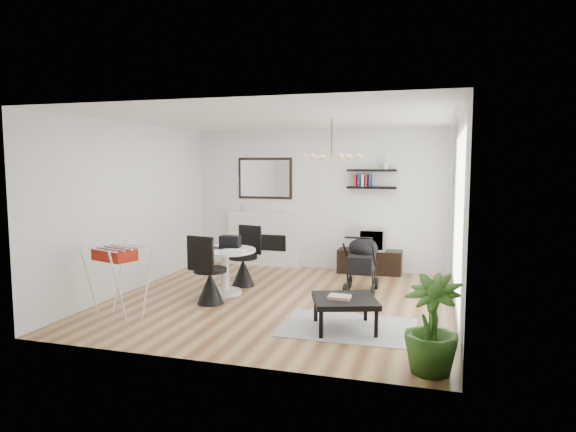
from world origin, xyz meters
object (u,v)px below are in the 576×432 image
(drying_rack, at_px, (119,280))
(stroller, at_px, (362,266))
(tv_console, at_px, (370,262))
(potted_plant, at_px, (432,325))
(crt_tv, at_px, (373,239))
(coffee_table, at_px, (345,301))
(fireplace, at_px, (264,232))
(dining_table, at_px, (225,264))

(drying_rack, relative_size, stroller, 1.01)
(tv_console, bearing_deg, potted_plant, -74.99)
(crt_tv, xyz_separation_m, coffee_table, (0.08, -3.35, -0.30))
(drying_rack, bearing_deg, potted_plant, 8.24)
(fireplace, distance_m, tv_console, 2.19)
(fireplace, xyz_separation_m, stroller, (2.19, -1.54, -0.27))
(tv_console, xyz_separation_m, crt_tv, (0.05, -0.00, 0.43))
(tv_console, relative_size, dining_table, 1.21)
(tv_console, bearing_deg, drying_rack, -127.55)
(fireplace, distance_m, coffee_table, 4.18)
(coffee_table, bearing_deg, stroller, 92.30)
(fireplace, height_order, drying_rack, fireplace)
(tv_console, relative_size, coffee_table, 1.22)
(dining_table, bearing_deg, fireplace, 93.58)
(tv_console, relative_size, crt_tv, 2.41)
(fireplace, xyz_separation_m, tv_console, (2.13, -0.14, -0.46))
(potted_plant, bearing_deg, stroller, 110.52)
(fireplace, xyz_separation_m, crt_tv, (2.18, -0.14, -0.03))
(stroller, xyz_separation_m, potted_plant, (1.13, -3.01, 0.08))
(coffee_table, bearing_deg, tv_console, 92.28)
(crt_tv, bearing_deg, fireplace, 176.26)
(fireplace, bearing_deg, tv_console, -3.74)
(drying_rack, relative_size, potted_plant, 0.99)
(drying_rack, distance_m, coffee_table, 3.00)
(tv_console, distance_m, potted_plant, 4.57)
(crt_tv, relative_size, stroller, 0.51)
(tv_console, distance_m, dining_table, 2.95)
(crt_tv, xyz_separation_m, stroller, (0.00, -1.39, -0.24))
(stroller, height_order, coffee_table, stroller)
(crt_tv, bearing_deg, potted_plant, -75.59)
(dining_table, xyz_separation_m, stroller, (2.04, 0.77, -0.06))
(stroller, relative_size, coffee_table, 0.99)
(stroller, bearing_deg, fireplace, 143.93)
(fireplace, relative_size, crt_tv, 4.43)
(potted_plant, bearing_deg, drying_rack, 170.06)
(coffee_table, bearing_deg, crt_tv, 91.42)
(dining_table, bearing_deg, tv_console, 47.39)
(crt_tv, bearing_deg, dining_table, -133.36)
(fireplace, xyz_separation_m, potted_plant, (3.31, -4.55, -0.20))
(crt_tv, bearing_deg, coffee_table, -88.58)
(tv_console, xyz_separation_m, stroller, (0.06, -1.40, 0.19))
(tv_console, bearing_deg, fireplace, 176.26)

